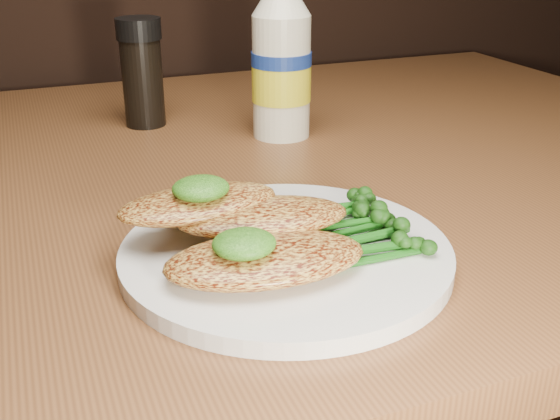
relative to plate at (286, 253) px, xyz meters
name	(u,v)px	position (x,y,z in m)	size (l,w,h in m)	color
plate	(286,253)	(0.00, 0.00, 0.00)	(0.24, 0.24, 0.01)	silver
chicken_front	(265,259)	(-0.03, -0.03, 0.02)	(0.14, 0.07, 0.02)	gold
chicken_mid	(262,216)	(-0.01, 0.02, 0.03)	(0.13, 0.06, 0.02)	gold
chicken_back	(199,203)	(-0.05, 0.04, 0.03)	(0.12, 0.06, 0.02)	gold
pesto_front	(244,244)	(-0.04, -0.04, 0.03)	(0.04, 0.04, 0.02)	#0E3808
pesto_back	(201,188)	(-0.05, 0.03, 0.05)	(0.04, 0.04, 0.02)	#0E3808
broccolini_bundle	(337,227)	(0.04, 0.00, 0.01)	(0.11, 0.09, 0.02)	#155212
mayo_bottle	(281,53)	(0.11, 0.29, 0.09)	(0.07, 0.07, 0.19)	beige
pepper_grinder	(142,73)	(-0.03, 0.38, 0.06)	(0.05, 0.05, 0.13)	black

